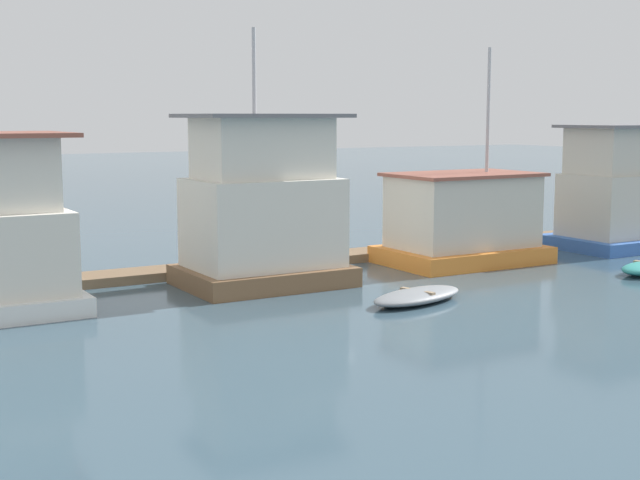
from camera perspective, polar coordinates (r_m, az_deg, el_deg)
ground_plane at (r=28.93m, az=-1.00°, el=-2.51°), size 200.00×200.00×0.00m
dock_walkway at (r=31.11m, az=-3.28°, el=-1.50°), size 42.40×1.53×0.30m
houseboat_brown at (r=27.60m, az=-3.69°, el=1.99°), size 5.00×3.68×7.88m
houseboat_orange at (r=32.31m, az=9.12°, el=1.24°), size 5.68×3.77×7.66m
houseboat_blue at (r=37.89m, az=19.11°, el=2.96°), size 6.08×3.84×4.90m
dinghy_grey at (r=25.44m, az=6.25°, el=-3.57°), size 3.63×2.19×0.38m
mooring_post_far_left at (r=31.12m, az=0.92°, el=-0.45°), size 0.20×0.20×1.41m
mooring_post_near_left at (r=27.42m, az=-17.07°, el=-2.04°), size 0.30×0.30×1.33m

